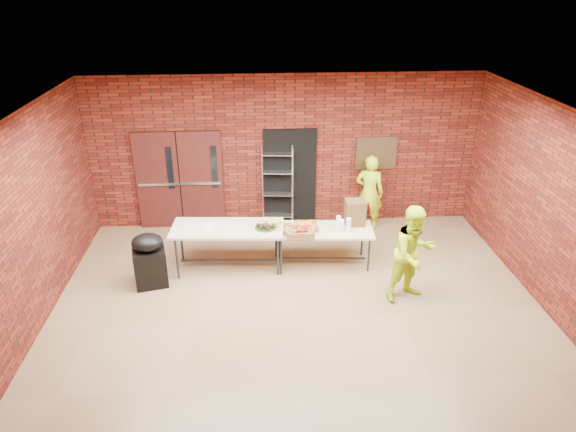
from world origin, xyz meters
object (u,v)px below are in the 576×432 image
object	(u,v)px
volunteer_woman	(369,192)
coffee_dispenser	(355,212)
wire_rack	(278,188)
volunteer_man	(413,254)
covered_grill	(150,260)
table_left	(227,231)
table_right	(324,232)

from	to	relation	value
volunteer_woman	coffee_dispenser	bearing A→B (deg)	86.06
wire_rack	volunteer_man	distance (m)	3.51
coffee_dispenser	covered_grill	xyz separation A→B (m)	(-3.68, -0.64, -0.48)
coffee_dispenser	volunteer_man	distance (m)	1.52
table_left	coffee_dispenser	world-z (taller)	coffee_dispenser
covered_grill	volunteer_woman	xyz separation A→B (m)	(4.23, 1.93, 0.32)
table_right	covered_grill	bearing A→B (deg)	-167.47
wire_rack	covered_grill	bearing A→B (deg)	-131.17
wire_rack	coffee_dispenser	size ratio (longest dim) A/B	3.74
coffee_dispenser	volunteer_man	size ratio (longest dim) A/B	0.28
table_right	volunteer_woman	world-z (taller)	volunteer_woman
table_left	table_right	distance (m)	1.75
volunteer_man	table_left	bearing A→B (deg)	137.81
covered_grill	volunteer_man	size ratio (longest dim) A/B	0.59
covered_grill	table_left	bearing A→B (deg)	7.27
covered_grill	volunteer_woman	distance (m)	4.66
wire_rack	coffee_dispenser	distance (m)	2.03
volunteer_woman	covered_grill	bearing A→B (deg)	43.85
covered_grill	volunteer_man	bearing A→B (deg)	-21.81
wire_rack	coffee_dispenser	world-z (taller)	wire_rack
covered_grill	wire_rack	bearing A→B (deg)	29.86
table_left	table_right	xyz separation A→B (m)	(1.75, -0.02, -0.08)
coffee_dispenser	table_right	bearing A→B (deg)	-163.49
table_left	volunteer_woman	xyz separation A→B (m)	(2.90, 1.44, 0.05)
wire_rack	covered_grill	xyz separation A→B (m)	(-2.32, -2.15, -0.39)
volunteer_woman	volunteer_man	world-z (taller)	volunteer_man
table_left	table_right	bearing A→B (deg)	3.37
covered_grill	table_right	bearing A→B (deg)	-4.26
table_right	volunteer_man	xyz separation A→B (m)	(1.32, -1.16, 0.16)
wire_rack	volunteer_woman	xyz separation A→B (m)	(1.91, -0.22, -0.07)
wire_rack	table_right	xyz separation A→B (m)	(0.76, -1.68, -0.21)
table_right	volunteer_man	bearing A→B (deg)	-37.43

